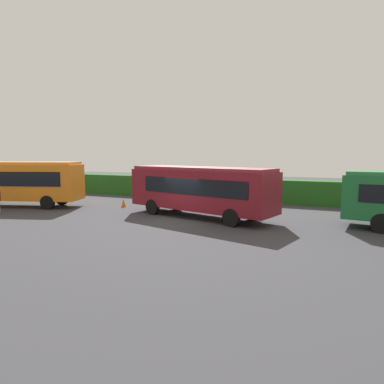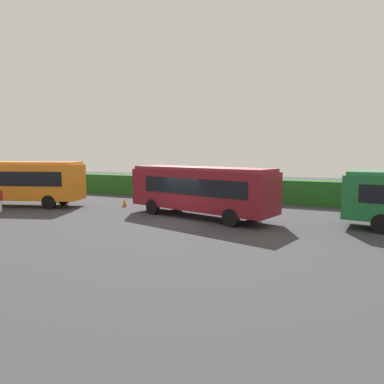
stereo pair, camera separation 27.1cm
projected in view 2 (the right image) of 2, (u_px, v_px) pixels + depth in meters
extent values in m
plane|color=#38383D|center=(180.00, 220.00, 20.14)|extent=(83.20, 83.20, 0.00)
cube|color=orange|center=(18.00, 182.00, 25.21)|extent=(9.92, 5.18, 2.59)
cube|color=orange|center=(17.00, 163.00, 25.06)|extent=(9.59, 4.91, 0.20)
cube|color=black|center=(11.00, 179.00, 23.98)|extent=(7.20, 2.34, 1.03)
cube|color=black|center=(31.00, 177.00, 26.31)|extent=(7.20, 2.34, 1.03)
cylinder|color=black|center=(49.00, 202.00, 23.98)|extent=(1.04, 0.57, 1.00)
cylinder|color=black|center=(64.00, 198.00, 26.09)|extent=(1.04, 0.57, 1.00)
cube|color=maroon|center=(200.00, 190.00, 20.77)|extent=(9.97, 4.89, 2.37)
cube|color=maroon|center=(200.00, 169.00, 20.63)|extent=(9.64, 4.62, 0.20)
cube|color=black|center=(191.00, 187.00, 19.58)|extent=(7.29, 1.97, 0.95)
cube|color=black|center=(216.00, 184.00, 21.53)|extent=(7.29, 1.97, 0.95)
cube|color=black|center=(146.00, 181.00, 23.77)|extent=(0.56, 1.99, 1.00)
cube|color=silver|center=(146.00, 171.00, 23.69)|extent=(0.39, 1.34, 0.28)
cylinder|color=black|center=(153.00, 207.00, 21.90)|extent=(1.04, 0.53, 1.00)
cylinder|color=black|center=(176.00, 203.00, 23.67)|extent=(1.04, 0.53, 1.00)
cylinder|color=black|center=(231.00, 218.00, 18.15)|extent=(1.04, 0.53, 1.00)
cylinder|color=black|center=(252.00, 212.00, 19.93)|extent=(1.04, 0.53, 1.00)
sphere|color=silver|center=(139.00, 198.00, 23.37)|extent=(0.22, 0.22, 0.22)
sphere|color=silver|center=(153.00, 196.00, 24.44)|extent=(0.22, 0.22, 0.22)
cylinder|color=black|center=(383.00, 216.00, 18.51)|extent=(1.03, 0.40, 1.00)
cylinder|color=black|center=(382.00, 224.00, 16.55)|extent=(1.03, 0.40, 1.00)
cube|color=#4C6B47|center=(48.00, 194.00, 29.62)|extent=(0.33, 0.31, 0.77)
cube|color=black|center=(48.00, 186.00, 29.53)|extent=(0.48, 0.37, 0.67)
sphere|color=beige|center=(47.00, 181.00, 29.48)|extent=(0.21, 0.21, 0.21)
cube|color=silver|center=(0.00, 206.00, 22.92)|extent=(0.34, 0.34, 0.77)
cube|color=#235F1E|center=(229.00, 189.00, 28.65)|extent=(53.60, 1.55, 1.87)
cone|color=orange|center=(124.00, 203.00, 25.06)|extent=(0.36, 0.36, 0.60)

